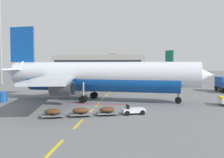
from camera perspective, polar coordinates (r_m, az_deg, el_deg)
name	(u,v)px	position (r m, az deg, el deg)	size (l,w,h in m)	color
ground	(215,92)	(57.01, 22.21, -2.80)	(400.00, 400.00, 0.00)	slate
apron_paint_markings	(109,93)	(52.11, -0.71, -3.10)	(8.00, 94.20, 0.01)	yellow
airliner_foreground	(97,76)	(40.11, -3.33, 0.66)	(34.78, 34.24, 12.20)	silver
airliner_far_center	(149,73)	(78.65, 8.42, 1.27)	(24.84, 26.22, 9.63)	silver
baggage_train	(94,111)	(28.60, -4.04, -7.27)	(11.48, 4.99, 1.14)	silver
uld_cargo_container	(0,97)	(42.62, -23.96, -3.71)	(1.82, 1.78, 1.60)	#194C9E
apron_light_mast_near	(0,20)	(77.23, -23.96, 12.08)	(1.80, 1.80, 29.55)	slate
terminal_satellite	(100,64)	(175.69, -2.74, 3.33)	(61.23, 26.64, 13.78)	#9E998E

